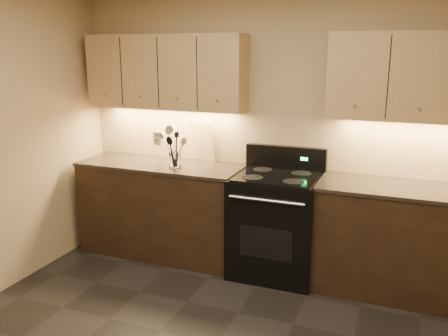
% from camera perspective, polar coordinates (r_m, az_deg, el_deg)
% --- Properties ---
extents(wall_back, '(4.00, 0.04, 2.60)m').
position_cam_1_polar(wall_back, '(4.46, 6.68, 4.81)').
color(wall_back, tan).
rests_on(wall_back, ground).
extents(counter_left, '(1.62, 0.62, 0.93)m').
position_cam_1_polar(counter_left, '(4.79, -7.42, -4.85)').
color(counter_left, black).
rests_on(counter_left, ground).
extents(counter_right, '(1.46, 0.62, 0.93)m').
position_cam_1_polar(counter_right, '(4.25, 20.98, -8.23)').
color(counter_right, black).
rests_on(counter_right, ground).
extents(stove, '(0.76, 0.68, 1.14)m').
position_cam_1_polar(stove, '(4.35, 6.31, -6.62)').
color(stove, black).
rests_on(stove, ground).
extents(upper_cab_left, '(1.60, 0.30, 0.70)m').
position_cam_1_polar(upper_cab_left, '(4.67, -7.05, 11.40)').
color(upper_cab_left, tan).
rests_on(upper_cab_left, wall_back).
extents(upper_cab_right, '(1.44, 0.30, 0.70)m').
position_cam_1_polar(upper_cab_right, '(4.11, 22.66, 10.08)').
color(upper_cab_right, tan).
rests_on(upper_cab_right, wall_back).
extents(outlet_plate, '(0.08, 0.01, 0.12)m').
position_cam_1_polar(outlet_plate, '(4.97, -8.06, 3.62)').
color(outlet_plate, '#B2B5BA').
rests_on(outlet_plate, wall_back).
extents(utensil_crock, '(0.12, 0.12, 0.14)m').
position_cam_1_polar(utensil_crock, '(4.48, -5.92, 0.89)').
color(utensil_crock, white).
rests_on(utensil_crock, counter_left).
extents(cutting_board, '(0.31, 0.15, 0.39)m').
position_cam_1_polar(cutting_board, '(4.72, -2.67, 3.26)').
color(cutting_board, tan).
rests_on(cutting_board, counter_left).
extents(wooden_spoon, '(0.17, 0.12, 0.29)m').
position_cam_1_polar(wooden_spoon, '(4.46, -6.16, 2.08)').
color(wooden_spoon, tan).
rests_on(wooden_spoon, utensil_crock).
extents(black_spoon, '(0.08, 0.15, 0.30)m').
position_cam_1_polar(black_spoon, '(4.47, -5.98, 2.16)').
color(black_spoon, black).
rests_on(black_spoon, utensil_crock).
extents(black_turner, '(0.12, 0.18, 0.35)m').
position_cam_1_polar(black_turner, '(4.43, -5.87, 2.31)').
color(black_turner, black).
rests_on(black_turner, utensil_crock).
extents(steel_spatula, '(0.23, 0.15, 0.37)m').
position_cam_1_polar(steel_spatula, '(4.45, -5.61, 2.55)').
color(steel_spatula, silver).
rests_on(steel_spatula, utensil_crock).
extents(steel_skimmer, '(0.23, 0.16, 0.39)m').
position_cam_1_polar(steel_skimmer, '(4.43, -5.49, 2.60)').
color(steel_skimmer, silver).
rests_on(steel_skimmer, utensil_crock).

